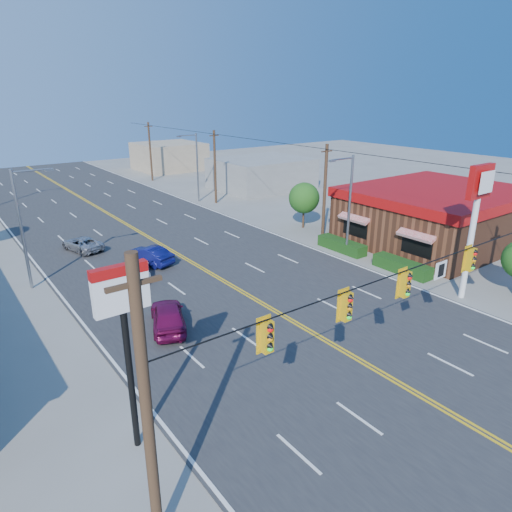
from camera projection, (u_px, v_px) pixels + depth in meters
ground at (408, 390)px, 20.26m from camera, size 160.00×160.00×0.00m
road at (191, 262)px, 35.39m from camera, size 20.00×120.00×0.06m
signal_span at (420, 290)px, 18.53m from camera, size 24.32×0.34×9.00m
kfc at (436, 215)px, 39.64m from camera, size 16.30×12.40×4.70m
kfc_pylon at (476, 206)px, 27.37m from camera, size 2.20×0.36×8.50m
pizza_hut_sign at (124, 321)px, 15.39m from camera, size 1.90×0.30×6.85m
streetlight_se at (348, 201)px, 35.35m from camera, size 2.55×0.25×8.00m
streetlight_ne at (196, 164)px, 53.52m from camera, size 2.55×0.25×8.00m
streetlight_sw at (24, 223)px, 29.36m from camera, size 2.55×0.25×8.00m
utility_pole_near at (325, 194)px, 39.27m from camera, size 0.28×0.28×8.40m
utility_pole_mid at (215, 167)px, 52.89m from camera, size 0.28×0.28×8.40m
utility_pole_far at (150, 152)px, 66.52m from camera, size 0.28×0.28×8.40m
tree_kfc_rear at (304, 198)px, 43.45m from camera, size 2.94×2.94×4.41m
bld_east_mid at (262, 173)px, 62.14m from camera, size 12.00×10.00×4.00m
bld_east_far at (169, 156)px, 77.05m from camera, size 10.00×10.00×4.40m
car_magenta at (168, 317)px, 25.23m from camera, size 3.26×4.74×1.50m
car_blue at (149, 256)px, 34.77m from camera, size 2.71×4.41×1.37m
car_white at (137, 270)px, 32.32m from camera, size 2.98×4.44×1.19m
car_silver at (82, 244)px, 37.71m from camera, size 2.88×4.49×1.15m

